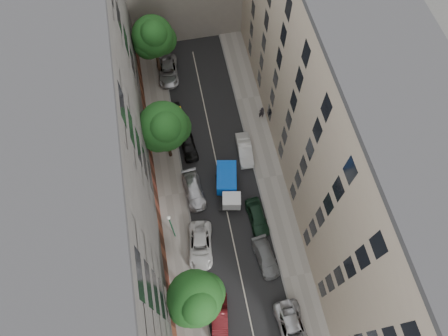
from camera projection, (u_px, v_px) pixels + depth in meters
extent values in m
plane|color=#4C4C49|center=(222.00, 186.00, 44.03)|extent=(120.00, 120.00, 0.00)
cube|color=black|center=(222.00, 186.00, 44.02)|extent=(8.00, 44.00, 0.02)
cube|color=gray|center=(172.00, 195.00, 43.48)|extent=(3.00, 44.00, 0.15)
cube|color=gray|center=(270.00, 177.00, 44.44)|extent=(3.00, 44.00, 0.15)
cube|color=#484644|center=(95.00, 162.00, 34.12)|extent=(8.00, 44.00, 20.00)
cube|color=tan|center=(340.00, 120.00, 36.02)|extent=(8.00, 44.00, 20.00)
cube|color=black|center=(228.00, 189.00, 43.33)|extent=(2.94, 5.40, 0.28)
cube|color=silver|center=(232.00, 201.00, 41.78)|extent=(2.15, 1.85, 1.61)
cube|color=#0D5CF8|center=(227.00, 178.00, 42.81)|extent=(2.70, 3.75, 1.71)
cylinder|color=black|center=(223.00, 206.00, 42.57)|extent=(0.27, 0.80, 0.80)
cylinder|color=black|center=(240.00, 203.00, 42.73)|extent=(0.27, 0.80, 0.80)
cylinder|color=black|center=(217.00, 178.00, 44.02)|extent=(0.27, 0.80, 0.80)
cylinder|color=black|center=(233.00, 175.00, 44.17)|extent=(0.27, 0.80, 0.80)
imported|color=#490E11|center=(220.00, 317.00, 37.30)|extent=(2.17, 4.51, 1.43)
imported|color=silver|center=(200.00, 246.00, 40.33)|extent=(3.10, 5.44, 1.43)
imported|color=silver|center=(194.00, 190.00, 43.05)|extent=(2.31, 4.90, 1.38)
imported|color=black|center=(188.00, 146.00, 45.52)|extent=(1.98, 4.19, 1.38)
imported|color=black|center=(176.00, 117.00, 47.30)|extent=(1.46, 4.00, 1.31)
imported|color=#BABAC0|center=(168.00, 71.00, 50.30)|extent=(2.81, 5.43, 1.46)
imported|color=silver|center=(293.00, 330.00, 36.77)|extent=(2.66, 5.46, 1.50)
imported|color=slate|center=(266.00, 258.00, 39.86)|extent=(2.34, 4.59, 1.28)
imported|color=black|center=(257.00, 217.00, 41.65)|extent=(1.98, 4.44, 1.48)
imported|color=silver|center=(245.00, 150.00, 45.24)|extent=(1.76, 4.48, 1.45)
cylinder|color=#382619|center=(198.00, 305.00, 37.02)|extent=(0.36, 0.36, 2.72)
cylinder|color=#382619|center=(196.00, 301.00, 34.93)|extent=(0.24, 0.24, 1.94)
sphere|color=#1B511B|center=(195.00, 298.00, 33.22)|extent=(4.76, 4.76, 4.76)
sphere|color=#1B511B|center=(205.00, 293.00, 34.31)|extent=(3.57, 3.57, 3.57)
sphere|color=#1B511B|center=(188.00, 307.00, 33.43)|extent=(3.33, 3.33, 3.33)
sphere|color=#1B511B|center=(198.00, 306.00, 31.99)|extent=(3.09, 3.09, 3.09)
cylinder|color=#382619|center=(169.00, 149.00, 44.26)|extent=(0.36, 0.36, 2.97)
cylinder|color=#382619|center=(166.00, 137.00, 41.99)|extent=(0.24, 0.24, 2.12)
sphere|color=#1B511B|center=(164.00, 126.00, 40.12)|extent=(5.15, 5.15, 5.15)
sphere|color=#1B511B|center=(173.00, 127.00, 41.29)|extent=(3.86, 3.86, 3.86)
sphere|color=#1B511B|center=(158.00, 135.00, 40.38)|extent=(3.60, 3.60, 3.60)
sphere|color=#1B511B|center=(165.00, 127.00, 38.81)|extent=(3.35, 3.35, 3.35)
cylinder|color=#382619|center=(159.00, 65.00, 49.45)|extent=(0.36, 0.36, 3.11)
cylinder|color=#382619|center=(156.00, 50.00, 47.06)|extent=(0.24, 0.24, 2.22)
sphere|color=#1B511B|center=(153.00, 36.00, 45.11)|extent=(4.77, 4.77, 4.77)
sphere|color=#1B511B|center=(161.00, 40.00, 46.32)|extent=(3.58, 3.58, 3.58)
sphere|color=#1B511B|center=(148.00, 45.00, 45.39)|extent=(3.34, 3.34, 3.34)
sphere|color=#1B511B|center=(154.00, 34.00, 43.74)|extent=(3.10, 3.10, 3.10)
cylinder|color=#1A5D39|center=(172.00, 228.00, 38.87)|extent=(0.14, 0.14, 5.56)
sphere|color=silver|center=(169.00, 218.00, 36.29)|extent=(0.36, 0.36, 0.36)
imported|color=black|center=(262.00, 112.00, 47.10)|extent=(0.69, 0.47, 1.85)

